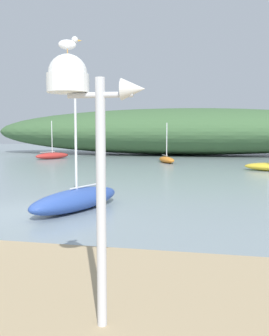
{
  "coord_description": "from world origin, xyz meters",
  "views": [
    {
      "loc": [
        5.47,
        -10.61,
        2.62
      ],
      "look_at": [
        2.27,
        5.71,
        0.93
      ],
      "focal_mm": 38.46,
      "sensor_mm": 36.0,
      "label": 1
    }
  ],
  "objects_px": {
    "mast_structure": "(80,104)",
    "sailboat_far_left": "(77,199)",
    "seagull_on_radar": "(68,44)",
    "sailboat_centre_water": "(167,159)",
    "sailboat_by_sandbar": "(52,156)"
  },
  "relations": [
    {
      "from": "sailboat_by_sandbar",
      "to": "sailboat_far_left",
      "type": "bearing_deg",
      "value": -64.13
    },
    {
      "from": "sailboat_far_left",
      "to": "seagull_on_radar",
      "type": "bearing_deg",
      "value": -70.15
    },
    {
      "from": "mast_structure",
      "to": "seagull_on_radar",
      "type": "relative_size",
      "value": 11.95
    },
    {
      "from": "sailboat_far_left",
      "to": "sailboat_centre_water",
      "type": "xyz_separation_m",
      "value": [
        1.01,
        18.9,
        -0.1
      ]
    },
    {
      "from": "seagull_on_radar",
      "to": "sailboat_by_sandbar",
      "type": "distance_m",
      "value": 31.11
    },
    {
      "from": "seagull_on_radar",
      "to": "sailboat_far_left",
      "type": "bearing_deg",
      "value": 109.85
    },
    {
      "from": "mast_structure",
      "to": "sailboat_centre_water",
      "type": "relative_size",
      "value": 1.0
    },
    {
      "from": "sailboat_far_left",
      "to": "mast_structure",
      "type": "bearing_deg",
      "value": -69.2
    },
    {
      "from": "mast_structure",
      "to": "seagull_on_radar",
      "type": "xyz_separation_m",
      "value": [
        -0.14,
        0.01,
        0.71
      ]
    },
    {
      "from": "seagull_on_radar",
      "to": "sailboat_by_sandbar",
      "type": "height_order",
      "value": "seagull_on_radar"
    },
    {
      "from": "seagull_on_radar",
      "to": "sailboat_centre_water",
      "type": "height_order",
      "value": "seagull_on_radar"
    },
    {
      "from": "mast_structure",
      "to": "sailboat_far_left",
      "type": "bearing_deg",
      "value": 110.8
    },
    {
      "from": "seagull_on_radar",
      "to": "sailboat_far_left",
      "type": "relative_size",
      "value": 0.06
    },
    {
      "from": "sailboat_by_sandbar",
      "to": "sailboat_far_left",
      "type": "relative_size",
      "value": 0.74
    },
    {
      "from": "seagull_on_radar",
      "to": "sailboat_far_left",
      "type": "xyz_separation_m",
      "value": [
        -2.56,
        7.09,
        -3.28
      ]
    }
  ]
}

